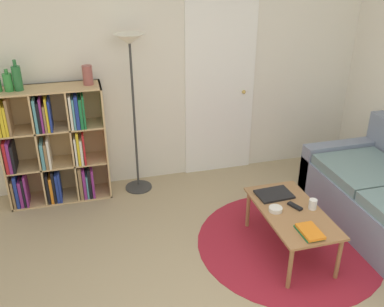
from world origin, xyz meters
name	(u,v)px	position (x,y,z in m)	size (l,w,h in m)	color
wall_back	(177,66)	(0.02, 2.72, 1.29)	(7.30, 0.11, 2.60)	silver
rug	(288,243)	(0.66, 1.13, 0.00)	(1.66, 1.66, 0.01)	maroon
bookshelf	(53,148)	(-1.35, 2.51, 0.59)	(1.02, 0.34, 1.22)	tan
floor_lamp	(131,66)	(-0.50, 2.48, 1.38)	(0.29, 0.29, 1.69)	#333333
coffee_table	(291,215)	(0.61, 1.05, 0.37)	(0.51, 0.94, 0.41)	#996B42
laptop	(274,194)	(0.57, 1.32, 0.42)	(0.32, 0.24, 0.02)	black
bowl	(276,209)	(0.48, 1.09, 0.43)	(0.12, 0.12, 0.04)	silver
book_stack_on_table	(310,232)	(0.60, 0.72, 0.43)	(0.15, 0.24, 0.04)	#196B38
cup	(313,204)	(0.80, 1.03, 0.46)	(0.07, 0.07, 0.09)	white
remote	(295,206)	(0.66, 1.10, 0.42)	(0.09, 0.15, 0.02)	black
bottle_middle	(8,82)	(-1.65, 2.49, 1.31)	(0.08, 0.08, 0.21)	#2D8438
bottle_right	(17,78)	(-1.56, 2.49, 1.34)	(0.08, 0.08, 0.29)	#236633
vase_on_shelf	(88,75)	(-0.92, 2.51, 1.31)	(0.10, 0.10, 0.19)	#934C47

